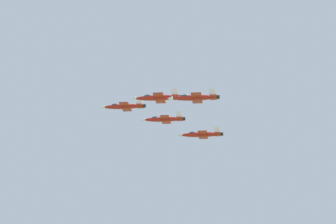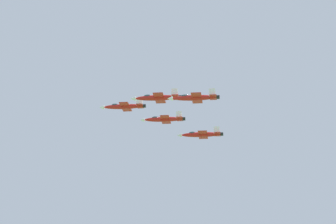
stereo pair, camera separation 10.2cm
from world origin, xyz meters
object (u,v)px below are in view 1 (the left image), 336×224
object	(u,v)px
jet_right_outer	(201,134)
jet_left_wingman	(157,98)
jet_lead	(124,106)
jet_left_outer	(194,98)
jet_right_wingman	(164,119)

from	to	relation	value
jet_right_outer	jet_left_wingman	bearing A→B (deg)	68.78
jet_left_wingman	jet_lead	bearing A→B (deg)	-39.83
jet_left_outer	jet_right_outer	world-z (taller)	jet_right_outer
jet_left_wingman	jet_left_outer	bearing A→B (deg)	140.17
jet_lead	jet_right_wingman	bearing A→B (deg)	-138.93
jet_left_outer	jet_right_outer	xyz separation A→B (m)	(47.91, 7.96, 1.00)
jet_left_wingman	jet_left_outer	distance (m)	19.33
jet_lead	jet_right_outer	bearing A→B (deg)	-138.93
jet_right_wingman	jet_right_outer	size ratio (longest dim) A/B	0.95
jet_right_wingman	jet_lead	bearing A→B (deg)	40.17
jet_left_wingman	jet_right_outer	distance (m)	39.30
jet_left_wingman	jet_right_wingman	world-z (taller)	jet_left_wingman
jet_left_wingman	jet_right_outer	bearing A→B (deg)	-110.88
jet_left_outer	jet_left_wingman	bearing A→B (deg)	-39.99
jet_lead	jet_right_outer	world-z (taller)	jet_lead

